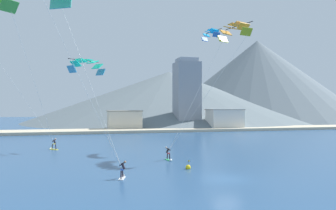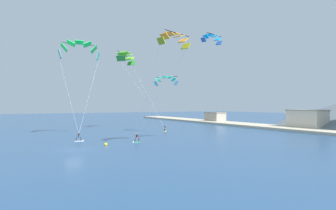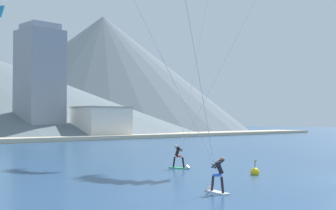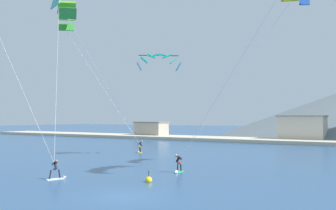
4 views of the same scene
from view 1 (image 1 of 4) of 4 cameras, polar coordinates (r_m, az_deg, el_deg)
ground_plane at (r=30.72m, az=10.20°, el=-12.57°), size 400.00×400.00×0.00m
kitesurfer_near_lead at (r=53.27m, az=-19.34°, el=-6.72°), size 1.51×1.52×1.80m
kitesurfer_near_trail at (r=30.76m, az=-7.89°, el=-11.60°), size 0.89×1.78×1.71m
kitesurfer_mid_center at (r=40.20m, az=0.14°, el=-8.89°), size 0.73×1.78×1.74m
parafoil_kite_mid_center at (r=46.37m, az=11.43°, el=12.63°), size 11.11×5.98×16.47m
parafoil_kite_distant_high_outer at (r=50.53m, az=-13.97°, el=6.82°), size 5.72×4.93×2.18m
parafoil_kite_distant_low_drift at (r=53.41m, az=7.46°, el=12.28°), size 1.98×4.39×1.58m
race_marker_buoy at (r=35.02m, az=3.53°, el=-10.79°), size 0.56×0.56×1.02m
shoreline_strip at (r=86.04m, az=-5.90°, el=-4.43°), size 180.00×10.00×0.70m
shore_building_promenade_mid at (r=94.57m, az=9.77°, el=-2.47°), size 9.67×7.04×5.90m
shore_building_quay_east at (r=89.95m, az=-7.60°, el=-2.70°), size 9.32×6.20×5.54m
highrise_tower at (r=97.34m, az=3.29°, el=1.87°), size 7.00×7.00×20.90m
mountain_peak_west_ridge at (r=167.10m, az=15.28°, el=4.16°), size 98.78×98.78×39.09m
mountain_peak_central_summit at (r=148.27m, az=0.17°, el=1.49°), size 124.56×124.56×22.40m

